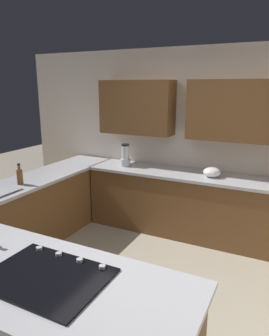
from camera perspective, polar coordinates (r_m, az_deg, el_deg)
The scene contains 11 objects.
ground_plane at distance 3.33m, azimuth 0.82°, elevation -23.73°, with size 14.00×14.00×0.00m, color #9E937F.
wall_back at distance 4.60m, azimuth 11.20°, elevation 6.31°, with size 6.00×0.44×2.60m.
lower_cabinets_back at distance 4.56m, azimuth 9.18°, elevation -6.62°, with size 2.80×0.60×0.86m, color brown.
countertop_back at distance 4.42m, azimuth 9.42°, elevation -1.18°, with size 2.84×0.64×0.04m, color #B2B2B7.
lower_cabinets_side at distance 4.45m, azimuth -17.65°, elevation -7.69°, with size 0.60×2.90×0.86m, color brown.
countertop_side at distance 4.31m, azimuth -18.11°, elevation -2.14°, with size 0.64×2.94×0.04m, color #B2B2B7.
island_top at distance 2.18m, azimuth -15.63°, elevation -18.97°, with size 1.95×0.88×0.04m, color #B2B2B7.
cooktop at distance 2.17m, azimuth -15.58°, elevation -18.30°, with size 0.76×0.56×0.03m.
blender at distance 4.72m, azimuth -1.66°, elevation 2.07°, with size 0.15×0.15×0.34m.
mixing_bowl at distance 4.29m, azimuth 13.83°, elevation -0.73°, with size 0.23×0.23×0.13m, color white.
dish_soap_bottle at distance 4.09m, azimuth -20.02°, elevation -1.41°, with size 0.07×0.07×0.26m.
Camera 1 is at (-1.13, 2.36, 2.07)m, focal length 33.73 mm.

